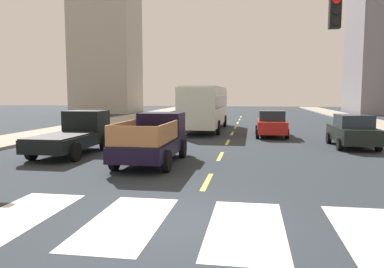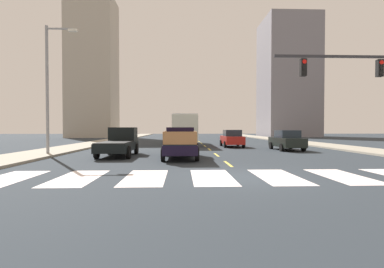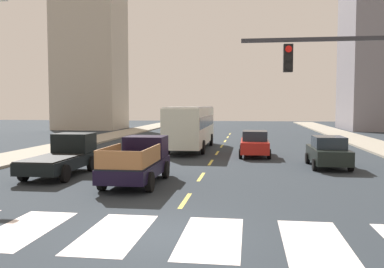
# 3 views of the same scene
# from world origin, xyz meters

# --- Properties ---
(ground_plane) EXTENTS (160.00, 160.00, 0.00)m
(ground_plane) POSITION_xyz_m (0.00, 0.00, 0.00)
(ground_plane) COLOR #272E35
(sidewalk_right) EXTENTS (3.64, 110.00, 0.15)m
(sidewalk_right) POSITION_xyz_m (12.72, 18.00, 0.07)
(sidewalk_right) COLOR gray
(sidewalk_right) RESTS_ON ground
(sidewalk_left) EXTENTS (3.64, 110.00, 0.15)m
(sidewalk_left) POSITION_xyz_m (-12.72, 18.00, 0.07)
(sidewalk_left) COLOR gray
(sidewalk_left) RESTS_ON ground
(crosswalk_stripe_0) EXTENTS (1.58, 3.65, 0.01)m
(crosswalk_stripe_0) POSITION_xyz_m (-9.10, 0.00, 0.00)
(crosswalk_stripe_0) COLOR silver
(crosswalk_stripe_0) RESTS_ON ground
(crosswalk_stripe_1) EXTENTS (1.58, 3.65, 0.01)m
(crosswalk_stripe_1) POSITION_xyz_m (-6.50, 0.00, 0.00)
(crosswalk_stripe_1) COLOR silver
(crosswalk_stripe_1) RESTS_ON ground
(crosswalk_stripe_2) EXTENTS (1.58, 3.65, 0.01)m
(crosswalk_stripe_2) POSITION_xyz_m (-3.90, 0.00, 0.00)
(crosswalk_stripe_2) COLOR silver
(crosswalk_stripe_2) RESTS_ON ground
(crosswalk_stripe_3) EXTENTS (1.58, 3.65, 0.01)m
(crosswalk_stripe_3) POSITION_xyz_m (-1.30, 0.00, 0.00)
(crosswalk_stripe_3) COLOR silver
(crosswalk_stripe_3) RESTS_ON ground
(crosswalk_stripe_4) EXTENTS (1.58, 3.65, 0.01)m
(crosswalk_stripe_4) POSITION_xyz_m (1.30, 0.00, 0.00)
(crosswalk_stripe_4) COLOR silver
(crosswalk_stripe_4) RESTS_ON ground
(crosswalk_stripe_5) EXTENTS (1.58, 3.65, 0.01)m
(crosswalk_stripe_5) POSITION_xyz_m (3.90, 0.00, 0.00)
(crosswalk_stripe_5) COLOR silver
(crosswalk_stripe_5) RESTS_ON ground
(lane_dash_0) EXTENTS (0.16, 2.40, 0.01)m
(lane_dash_0) POSITION_xyz_m (0.00, 4.00, 0.00)
(lane_dash_0) COLOR #DBC448
(lane_dash_0) RESTS_ON ground
(lane_dash_1) EXTENTS (0.16, 2.40, 0.01)m
(lane_dash_1) POSITION_xyz_m (0.00, 9.00, 0.00)
(lane_dash_1) COLOR #DBC448
(lane_dash_1) RESTS_ON ground
(lane_dash_2) EXTENTS (0.16, 2.40, 0.01)m
(lane_dash_2) POSITION_xyz_m (0.00, 14.00, 0.00)
(lane_dash_2) COLOR #DBC448
(lane_dash_2) RESTS_ON ground
(lane_dash_3) EXTENTS (0.16, 2.40, 0.01)m
(lane_dash_3) POSITION_xyz_m (0.00, 19.00, 0.00)
(lane_dash_3) COLOR #DBC448
(lane_dash_3) RESTS_ON ground
(lane_dash_4) EXTENTS (0.16, 2.40, 0.01)m
(lane_dash_4) POSITION_xyz_m (0.00, 24.00, 0.00)
(lane_dash_4) COLOR #DBC448
(lane_dash_4) RESTS_ON ground
(lane_dash_5) EXTENTS (0.16, 2.40, 0.01)m
(lane_dash_5) POSITION_xyz_m (0.00, 29.00, 0.00)
(lane_dash_5) COLOR #DBC448
(lane_dash_5) RESTS_ON ground
(lane_dash_6) EXTENTS (0.16, 2.40, 0.01)m
(lane_dash_6) POSITION_xyz_m (0.00, 34.00, 0.00)
(lane_dash_6) COLOR #DBC448
(lane_dash_6) RESTS_ON ground
(lane_dash_7) EXTENTS (0.16, 2.40, 0.01)m
(lane_dash_7) POSITION_xyz_m (0.00, 39.00, 0.00)
(lane_dash_7) COLOR #DBC448
(lane_dash_7) RESTS_ON ground
(pickup_stakebed) EXTENTS (2.18, 5.20, 1.96)m
(pickup_stakebed) POSITION_xyz_m (-2.58, 7.26, 0.94)
(pickup_stakebed) COLOR black
(pickup_stakebed) RESTS_ON ground
(pickup_dark) EXTENTS (2.18, 5.20, 1.96)m
(pickup_dark) POSITION_xyz_m (-6.78, 8.78, 0.92)
(pickup_dark) COLOR black
(pickup_dark) RESTS_ON ground
(city_bus) EXTENTS (2.72, 10.80, 3.32)m
(city_bus) POSITION_xyz_m (-2.15, 20.97, 1.95)
(city_bus) COLOR silver
(city_bus) RESTS_ON ground
(sedan_mid) EXTENTS (2.02, 4.40, 1.72)m
(sedan_mid) POSITION_xyz_m (2.63, 17.41, 0.86)
(sedan_mid) COLOR red
(sedan_mid) RESTS_ON ground
(sedan_near_left) EXTENTS (2.02, 4.40, 1.72)m
(sedan_near_left) POSITION_xyz_m (6.57, 12.96, 0.86)
(sedan_near_left) COLOR black
(sedan_near_left) RESTS_ON ground
(streetlight_left) EXTENTS (2.20, 0.28, 9.00)m
(streetlight_left) POSITION_xyz_m (-11.66, 9.06, 4.97)
(streetlight_left) COLOR gray
(streetlight_left) RESTS_ON ground
(tower_tall_centre) EXTENTS (8.93, 7.78, 27.74)m
(tower_tall_centre) POSITION_xyz_m (-20.37, 46.87, 13.87)
(tower_tall_centre) COLOR #B4AA99
(tower_tall_centre) RESTS_ON ground
(block_mid_left) EXTENTS (10.92, 11.16, 25.73)m
(block_mid_left) POSITION_xyz_m (21.01, 50.69, 12.86)
(block_mid_left) COLOR gray
(block_mid_left) RESTS_ON ground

